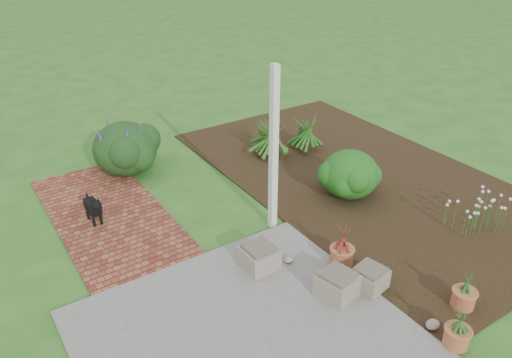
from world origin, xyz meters
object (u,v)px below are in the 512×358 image
cream_ceramic_urn (112,153)px  evergreen_shrub (350,173)px  stone_trough_near (337,285)px  black_dog (93,207)px

cream_ceramic_urn → evergreen_shrub: size_ratio=0.41×
cream_ceramic_urn → evergreen_shrub: bearing=-49.1°
cream_ceramic_urn → evergreen_shrub: 4.43m
stone_trough_near → black_dog: size_ratio=0.79×
stone_trough_near → cream_ceramic_urn: 5.24m
black_dog → stone_trough_near: bearing=-61.4°
stone_trough_near → cream_ceramic_urn: cream_ceramic_urn is taller
stone_trough_near → evergreen_shrub: (1.83, 1.78, 0.25)m
black_dog → evergreen_shrub: size_ratio=0.57×
evergreen_shrub → black_dog: bearing=159.0°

